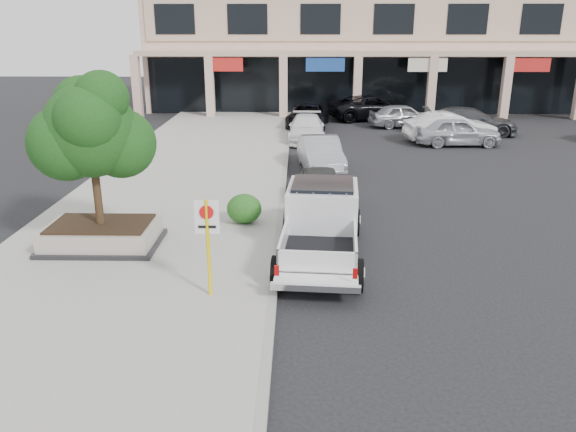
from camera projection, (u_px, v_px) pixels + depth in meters
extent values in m
plane|color=black|center=(339.00, 301.00, 13.04)|extent=(120.00, 120.00, 0.00)
cube|color=gray|center=(163.00, 214.00, 18.79)|extent=(8.00, 52.00, 0.15)
cube|color=gray|center=(281.00, 215.00, 18.72)|extent=(0.20, 52.00, 0.15)
cube|color=tan|center=(414.00, 47.00, 43.63)|extent=(40.00, 10.00, 9.00)
cube|color=tan|center=(431.00, 53.00, 37.92)|extent=(40.00, 2.20, 0.35)
cube|color=tan|center=(137.00, 87.00, 38.17)|extent=(0.55, 0.55, 4.20)
cube|color=black|center=(425.00, 86.00, 39.66)|extent=(39.20, 0.08, 3.90)
cube|color=black|center=(103.00, 243.00, 15.94)|extent=(3.20, 2.20, 0.12)
cube|color=gray|center=(102.00, 233.00, 15.84)|extent=(3.00, 2.00, 0.50)
cube|color=black|center=(101.00, 224.00, 15.75)|extent=(2.70, 1.70, 0.06)
cylinder|color=black|center=(96.00, 185.00, 15.38)|extent=(0.22, 0.22, 2.20)
sphere|color=#12350E|center=(90.00, 131.00, 14.90)|extent=(2.50, 2.50, 2.50)
sphere|color=#12350E|center=(121.00, 143.00, 15.30)|extent=(1.90, 1.90, 1.90)
sphere|color=#12350E|center=(83.00, 105.00, 15.18)|extent=(1.60, 1.60, 1.60)
cylinder|color=yellow|center=(208.00, 248.00, 12.69)|extent=(0.09, 0.09, 2.30)
cube|color=white|center=(207.00, 217.00, 12.45)|extent=(0.55, 0.03, 0.78)
cylinder|color=red|center=(206.00, 212.00, 12.38)|extent=(0.32, 0.02, 0.32)
ellipsoid|color=#154513|center=(244.00, 209.00, 17.64)|extent=(1.10, 0.99, 0.93)
imported|color=#2E3133|center=(321.00, 189.00, 19.52)|extent=(1.74, 4.06, 1.37)
imported|color=#96979D|center=(321.00, 154.00, 24.48)|extent=(2.10, 4.68, 1.49)
imported|color=white|center=(307.00, 128.00, 30.96)|extent=(2.04, 4.81, 1.38)
imported|color=black|center=(308.00, 116.00, 35.06)|extent=(2.95, 5.37, 1.42)
imported|color=#ADAFB5|center=(457.00, 131.00, 29.69)|extent=(4.51, 1.89, 1.53)
imported|color=silver|center=(450.00, 127.00, 30.57)|extent=(5.03, 2.22, 1.61)
imported|color=#313336|center=(470.00, 121.00, 32.73)|extent=(5.58, 2.73, 1.56)
imported|color=black|center=(373.00, 107.00, 37.90)|extent=(6.39, 4.06, 1.64)
imported|color=#9EA1A6|center=(403.00, 116.00, 35.13)|extent=(4.51, 2.50, 1.45)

